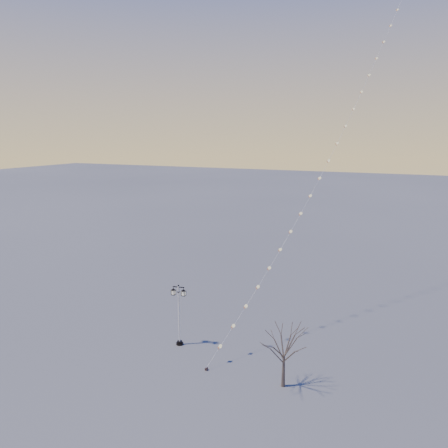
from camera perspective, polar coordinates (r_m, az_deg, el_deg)
The scene contains 4 objects.
ground at distance 29.52m, azimuth -3.26°, elevation -17.30°, with size 300.00×300.00×0.00m, color #58595A.
street_lamp at distance 30.16m, azimuth -6.01°, elevation -11.54°, with size 1.11×0.50×4.39m.
bare_tree at distance 25.66m, azimuth 8.01°, elevation -15.98°, with size 2.12×2.12×3.51m.
kite_train at distance 37.88m, azimuth 16.11°, elevation 16.56°, with size 11.02×31.93×35.83m.
Camera 1 is at (12.01, -22.84, 14.34)m, focal length 34.36 mm.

